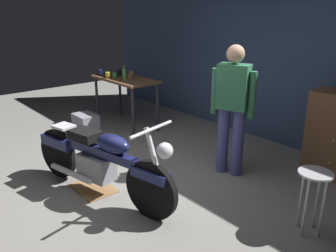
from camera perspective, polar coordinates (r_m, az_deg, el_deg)
name	(u,v)px	position (r m, az deg, el deg)	size (l,w,h in m)	color
ground_plane	(126,190)	(4.26, -7.00, -10.42)	(12.00, 12.00, 0.00)	gray
back_wall	(271,44)	(5.76, 16.70, 12.90)	(8.00, 0.12, 3.10)	#384C70
workbench	(125,84)	(6.25, -7.07, 6.86)	(1.30, 0.64, 0.90)	brown
motorcycle	(100,160)	(4.00, -11.24, -5.47)	(2.16, 0.78, 1.00)	black
person_standing	(232,105)	(4.39, 10.58, 3.38)	(0.54, 0.34, 1.67)	#4E5193
shop_stool	(314,186)	(3.55, 22.95, -9.10)	(0.32, 0.32, 0.64)	#B2B2B7
drip_tray	(94,188)	(4.35, -12.16, -9.96)	(0.56, 0.40, 0.01)	olive
storage_bin	(86,124)	(6.17, -13.40, 0.38)	(0.44, 0.32, 0.34)	gray
mug_brown_stoneware	(130,76)	(6.13, -6.28, 8.17)	(0.12, 0.09, 0.09)	brown
mug_green_speckled	(115,75)	(6.28, -8.77, 8.34)	(0.12, 0.08, 0.10)	#3D7F4C
mug_orange_travel	(132,74)	(6.35, -6.04, 8.55)	(0.11, 0.07, 0.09)	orange
mug_yellow_tall	(108,75)	(6.26, -9.94, 8.28)	(0.11, 0.08, 0.10)	yellow
mug_blue_enamel	(102,72)	(6.56, -10.87, 8.72)	(0.12, 0.08, 0.11)	#2D51AD
mug_black_matte	(119,73)	(6.47, -8.02, 8.69)	(0.12, 0.09, 0.10)	black
bottle	(124,74)	(6.06, -7.23, 8.50)	(0.06, 0.06, 0.24)	#4C8C4C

